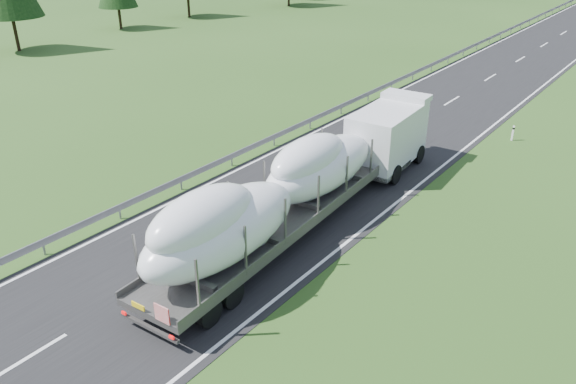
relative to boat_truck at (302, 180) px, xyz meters
The scene contains 3 objects.
ground 13.07m from the boat_truck, 99.20° to the right, with size 400.00×400.00×0.00m, color #264617.
guardrail 87.57m from the boat_truck, 94.82° to the left, with size 0.10×400.00×0.76m.
boat_truck is the anchor object (origin of this frame).
Camera 1 is at (15.36, -6.13, 13.07)m, focal length 35.00 mm.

